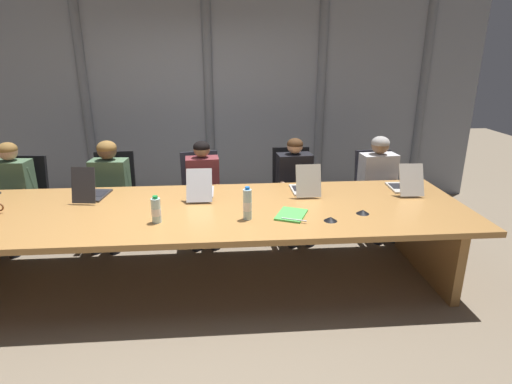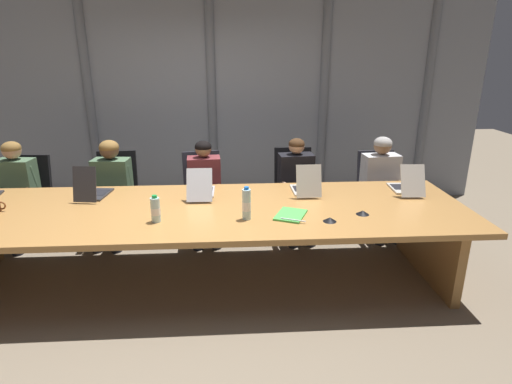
{
  "view_description": "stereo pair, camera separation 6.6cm",
  "coord_description": "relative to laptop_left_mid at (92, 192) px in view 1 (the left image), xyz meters",
  "views": [
    {
      "loc": [
        0.21,
        -3.44,
        2.04
      ],
      "look_at": [
        0.51,
        0.12,
        0.83
      ],
      "focal_mm": 29.29,
      "sensor_mm": 36.0,
      "label": 1
    },
    {
      "loc": [
        0.28,
        -3.45,
        2.04
      ],
      "look_at": [
        0.51,
        0.12,
        0.83
      ],
      "focal_mm": 29.29,
      "sensor_mm": 36.0,
      "label": 2
    }
  ],
  "objects": [
    {
      "name": "person_left_mid",
      "position": [
        -0.02,
        0.62,
        -0.14
      ],
      "size": [
        0.43,
        0.57,
        1.13
      ],
      "rotation": [
        0.0,
        0.0,
        -1.65
      ],
      "color": "#4C6B4C",
      "rests_on": "ground_plane"
    },
    {
      "name": "office_chair_left_mid",
      "position": [
        -0.0,
        0.78,
        -0.44
      ],
      "size": [
        0.6,
        0.6,
        0.95
      ],
      "rotation": [
        0.0,
        0.0,
        -1.51
      ],
      "color": "black",
      "rests_on": "ground_plane"
    },
    {
      "name": "person_left_end",
      "position": [
        -1.04,
        0.62,
        -0.15
      ],
      "size": [
        0.43,
        0.57,
        1.13
      ],
      "rotation": [
        0.0,
        0.0,
        -1.66
      ],
      "color": "#4C6B4C",
      "rests_on": "ground_plane"
    },
    {
      "name": "laptop_center",
      "position": [
        1.01,
        0.0,
        -0.01
      ],
      "size": [
        0.24,
        0.48,
        0.3
      ],
      "rotation": [
        0.0,
        0.0,
        1.56
      ],
      "color": "#BCBCC1",
      "rests_on": "conference_table"
    },
    {
      "name": "water_bottle_primary",
      "position": [
        0.69,
        -0.63,
        0.04
      ],
      "size": [
        0.08,
        0.08,
        0.22
      ],
      "color": "silver",
      "rests_on": "conference_table"
    },
    {
      "name": "conference_table",
      "position": [
        1.01,
        -0.35,
        -0.19
      ],
      "size": [
        4.74,
        1.38,
        0.73
      ],
      "color": "#B77F42",
      "rests_on": "ground_plane"
    },
    {
      "name": "office_chair_right_end",
      "position": [
        3.04,
        0.77,
        -0.45
      ],
      "size": [
        0.6,
        0.6,
        0.91
      ],
      "rotation": [
        0.0,
        0.0,
        -1.53
      ],
      "color": "#2D2D38",
      "rests_on": "ground_plane"
    },
    {
      "name": "ground_plane",
      "position": [
        1.01,
        -0.35,
        -0.79
      ],
      "size": [
        14.99,
        14.99,
        0.0
      ],
      "primitive_type": "plane",
      "color": "#7F705B"
    },
    {
      "name": "conference_mic_right_side",
      "position": [
        2.4,
        -0.58,
        -0.05
      ],
      "size": [
        0.11,
        0.11,
        0.03
      ],
      "primitive_type": "cone",
      "color": "black",
      "rests_on": "conference_table"
    },
    {
      "name": "person_right_end",
      "position": [
        3.01,
        0.62,
        -0.15
      ],
      "size": [
        0.44,
        0.57,
        1.13
      ],
      "rotation": [
        0.0,
        0.0,
        -1.49
      ],
      "color": "silver",
      "rests_on": "ground_plane"
    },
    {
      "name": "laptop_left_mid",
      "position": [
        0.0,
        0.0,
        0.0
      ],
      "size": [
        0.27,
        0.44,
        0.33
      ],
      "rotation": [
        0.0,
        0.0,
        1.44
      ],
      "color": "#2D2D33",
      "rests_on": "conference_table"
    },
    {
      "name": "curtain_backdrop",
      "position": [
        1.01,
        1.9,
        0.75
      ],
      "size": [
        7.49,
        0.17,
        3.07
      ],
      "color": "gray",
      "rests_on": "ground_plane"
    },
    {
      "name": "person_right_mid",
      "position": [
        2.04,
        0.61,
        -0.16
      ],
      "size": [
        0.42,
        0.57,
        1.12
      ],
      "rotation": [
        0.0,
        0.0,
        -1.49
      ],
      "color": "black",
      "rests_on": "ground_plane"
    },
    {
      "name": "laptop_right_mid",
      "position": [
        2.02,
        0.0,
        -0.0
      ],
      "size": [
        0.24,
        0.42,
        0.31
      ],
      "rotation": [
        0.0,
        0.0,
        1.59
      ],
      "color": "beige",
      "rests_on": "conference_table"
    },
    {
      "name": "conference_mic_left_side",
      "position": [
        2.09,
        -0.71,
        -0.05
      ],
      "size": [
        0.11,
        0.11,
        0.03
      ],
      "primitive_type": "cone",
      "color": "black",
      "rests_on": "conference_table"
    },
    {
      "name": "office_chair_right_mid",
      "position": [
        2.03,
        0.78,
        -0.44
      ],
      "size": [
        0.6,
        0.6,
        0.96
      ],
      "rotation": [
        0.0,
        0.0,
        -1.58
      ],
      "color": "black",
      "rests_on": "ground_plane"
    },
    {
      "name": "office_chair_left_end",
      "position": [
        -1.0,
        0.77,
        -0.45
      ],
      "size": [
        0.6,
        0.6,
        0.92
      ],
      "rotation": [
        0.0,
        0.0,
        -1.66
      ],
      "color": "black",
      "rests_on": "ground_plane"
    },
    {
      "name": "laptop_right_end",
      "position": [
        3.0,
        -0.02,
        -0.01
      ],
      "size": [
        0.25,
        0.47,
        0.3
      ],
      "rotation": [
        0.0,
        0.0,
        1.52
      ],
      "color": "beige",
      "rests_on": "conference_table"
    },
    {
      "name": "person_center",
      "position": [
        1.01,
        0.61,
        -0.17
      ],
      "size": [
        0.39,
        0.56,
        1.11
      ],
      "rotation": [
        0.0,
        0.0,
        -1.5
      ],
      "color": "brown",
      "rests_on": "ground_plane"
    },
    {
      "name": "spiral_notepad",
      "position": [
        1.79,
        -0.58,
        -0.06
      ],
      "size": [
        0.32,
        0.37,
        0.03
      ],
      "rotation": [
        0.0,
        0.0,
        -0.41
      ],
      "color": "#4CB74C",
      "rests_on": "conference_table"
    },
    {
      "name": "water_bottle_secondary",
      "position": [
        1.42,
        -0.62,
        0.06
      ],
      "size": [
        0.07,
        0.07,
        0.28
      ],
      "color": "silver",
      "rests_on": "conference_table"
    },
    {
      "name": "office_chair_center",
      "position": [
        0.98,
        0.77,
        -0.44
      ],
      "size": [
        0.6,
        0.61,
        0.93
      ],
      "rotation": [
        0.0,
        0.0,
        -1.4
      ],
      "color": "#2D2D38",
      "rests_on": "ground_plane"
    }
  ]
}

